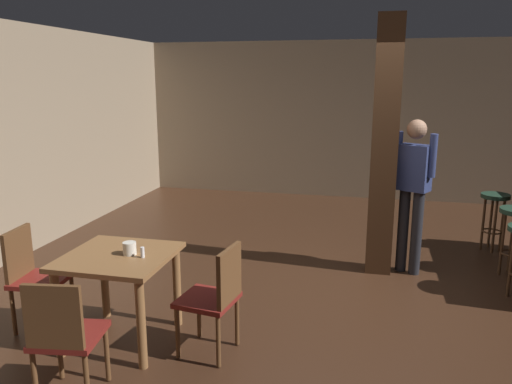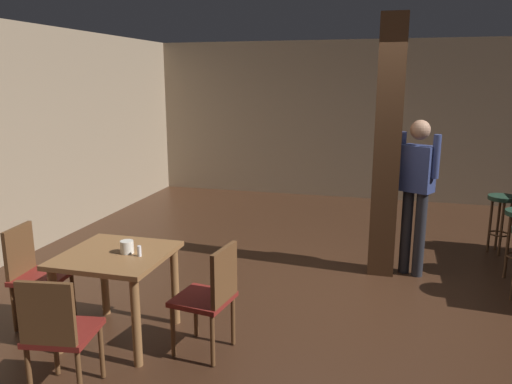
{
  "view_description": "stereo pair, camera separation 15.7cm",
  "coord_description": "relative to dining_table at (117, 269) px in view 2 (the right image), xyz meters",
  "views": [
    {
      "loc": [
        0.18,
        -4.68,
        2.15
      ],
      "look_at": [
        -0.9,
        -0.07,
        1.06
      ],
      "focal_mm": 35.0,
      "sensor_mm": 36.0,
      "label": 1
    },
    {
      "loc": [
        0.34,
        -4.64,
        2.15
      ],
      "look_at": [
        -0.9,
        -0.07,
        1.06
      ],
      "focal_mm": 35.0,
      "sensor_mm": 36.0,
      "label": 2
    }
  ],
  "objects": [
    {
      "name": "chair_east",
      "position": [
        0.84,
        -0.04,
        -0.1
      ],
      "size": [
        0.48,
        0.48,
        0.89
      ],
      "color": "maroon",
      "rests_on": "ground_plane"
    },
    {
      "name": "pillar",
      "position": [
        2.09,
        2.08,
        0.79
      ],
      "size": [
        0.28,
        0.28,
        2.8
      ],
      "primitive_type": "cube",
      "color": "#422816",
      "rests_on": "ground_plane"
    },
    {
      "name": "bar_stool_far",
      "position": [
        3.5,
        3.11,
        -0.06
      ],
      "size": [
        0.34,
        0.34,
        0.73
      ],
      "color": "#1E3828",
      "rests_on": "ground_plane"
    },
    {
      "name": "chair_west",
      "position": [
        -0.83,
        0.02,
        -0.1
      ],
      "size": [
        0.46,
        0.46,
        0.89
      ],
      "color": "maroon",
      "rests_on": "ground_plane"
    },
    {
      "name": "standing_person",
      "position": [
        2.42,
        2.1,
        0.39
      ],
      "size": [
        0.45,
        0.34,
        1.72
      ],
      "color": "navy",
      "rests_on": "ground_plane"
    },
    {
      "name": "chair_south",
      "position": [
        0.05,
        -0.84,
        -0.1
      ],
      "size": [
        0.48,
        0.48,
        0.89
      ],
      "color": "maroon",
      "rests_on": "ground_plane"
    },
    {
      "name": "ground_plane",
      "position": [
        1.78,
        1.21,
        -0.61
      ],
      "size": [
        10.8,
        10.8,
        0.0
      ],
      "primitive_type": "plane",
      "color": "#382114"
    },
    {
      "name": "salt_shaker",
      "position": [
        0.23,
        -0.02,
        0.19
      ],
      "size": [
        0.03,
        0.03,
        0.09
      ],
      "primitive_type": "cylinder",
      "color": "silver",
      "rests_on": "dining_table"
    },
    {
      "name": "dining_table",
      "position": [
        0.0,
        0.0,
        0.0
      ],
      "size": [
        0.84,
        0.84,
        0.75
      ],
      "color": "brown",
      "rests_on": "ground_plane"
    },
    {
      "name": "wall_back",
      "position": [
        1.78,
        5.71,
        0.79
      ],
      "size": [
        8.0,
        0.1,
        2.8
      ],
      "primitive_type": "cube",
      "color": "gray",
      "rests_on": "ground_plane"
    },
    {
      "name": "napkin_cup",
      "position": [
        0.1,
        0.02,
        0.2
      ],
      "size": [
        0.11,
        0.11,
        0.1
      ],
      "primitive_type": "cylinder",
      "color": "silver",
      "rests_on": "dining_table"
    }
  ]
}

